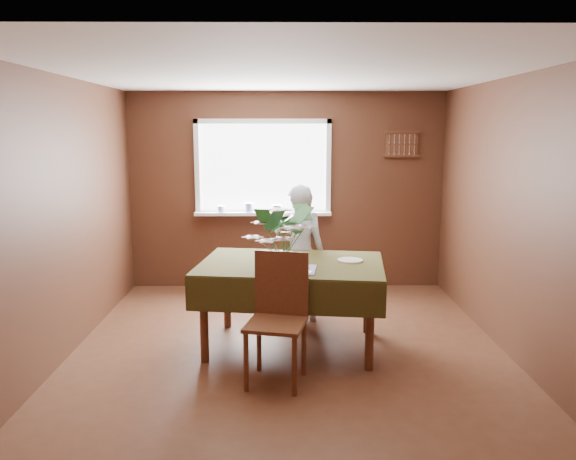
{
  "coord_description": "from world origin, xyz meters",
  "views": [
    {
      "loc": [
        -0.06,
        -4.89,
        2.02
      ],
      "look_at": [
        0.0,
        0.55,
        1.05
      ],
      "focal_mm": 35.0,
      "sensor_mm": 36.0,
      "label": 1
    }
  ],
  "objects_px": {
    "dining_table": "(291,273)",
    "flower_bouquet": "(284,232)",
    "chair_near": "(278,313)",
    "seated_woman": "(299,253)",
    "chair_far": "(298,270)"
  },
  "relations": [
    {
      "from": "flower_bouquet",
      "to": "chair_near",
      "type": "bearing_deg",
      "value": -95.45
    },
    {
      "from": "chair_near",
      "to": "seated_woman",
      "type": "xyz_separation_m",
      "value": [
        0.22,
        1.46,
        0.17
      ]
    },
    {
      "from": "chair_far",
      "to": "flower_bouquet",
      "type": "height_order",
      "value": "flower_bouquet"
    },
    {
      "from": "chair_near",
      "to": "chair_far",
      "type": "bearing_deg",
      "value": 95.5
    },
    {
      "from": "seated_woman",
      "to": "chair_far",
      "type": "bearing_deg",
      "value": -78.87
    },
    {
      "from": "chair_near",
      "to": "dining_table",
      "type": "bearing_deg",
      "value": 93.26
    },
    {
      "from": "seated_woman",
      "to": "chair_near",
      "type": "bearing_deg",
      "value": 85.87
    },
    {
      "from": "chair_near",
      "to": "flower_bouquet",
      "type": "bearing_deg",
      "value": 97.44
    },
    {
      "from": "chair_far",
      "to": "flower_bouquet",
      "type": "xyz_separation_m",
      "value": [
        -0.16,
        -1.08,
        0.62
      ]
    },
    {
      "from": "chair_far",
      "to": "flower_bouquet",
      "type": "bearing_deg",
      "value": 81.65
    },
    {
      "from": "dining_table",
      "to": "flower_bouquet",
      "type": "distance_m",
      "value": 0.48
    },
    {
      "from": "chair_far",
      "to": "seated_woman",
      "type": "bearing_deg",
      "value": 96.73
    },
    {
      "from": "seated_woman",
      "to": "flower_bouquet",
      "type": "xyz_separation_m",
      "value": [
        -0.17,
        -0.97,
        0.41
      ]
    },
    {
      "from": "dining_table",
      "to": "seated_woman",
      "type": "bearing_deg",
      "value": 90.0
    },
    {
      "from": "chair_far",
      "to": "chair_near",
      "type": "height_order",
      "value": "chair_near"
    }
  ]
}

